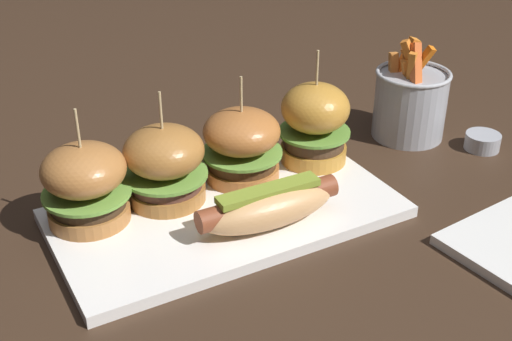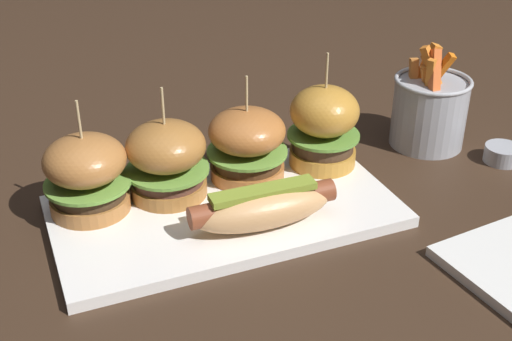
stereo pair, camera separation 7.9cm
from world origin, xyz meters
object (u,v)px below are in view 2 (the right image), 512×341
at_px(slider_far_left, 87,174).
at_px(slider_center_right, 247,144).
at_px(fries_bucket, 429,109).
at_px(sauce_ramekin, 503,153).
at_px(hot_dog, 263,206).
at_px(slider_center_left, 167,159).
at_px(slider_far_right, 324,126).
at_px(platter_main, 225,211).

distance_m(slider_far_left, slider_center_right, 0.20).
relative_size(fries_bucket, sauce_ramekin, 3.00).
height_order(slider_center_right, sauce_ramekin, slider_center_right).
relative_size(hot_dog, slider_center_left, 1.23).
height_order(slider_far_left, slider_center_left, same).
height_order(slider_center_left, fries_bucket, slider_center_left).
distance_m(slider_far_left, fries_bucket, 0.48).
height_order(slider_far_left, slider_far_right, slider_far_right).
xyz_separation_m(slider_far_right, sauce_ramekin, (0.24, -0.07, -0.06)).
bearing_deg(slider_far_left, fries_bucket, 1.82).
bearing_deg(fries_bucket, slider_center_left, -177.56).
distance_m(slider_center_right, fries_bucket, 0.28).
relative_size(slider_far_left, sauce_ramekin, 2.81).
relative_size(slider_center_left, slider_center_right, 1.02).
bearing_deg(platter_main, slider_center_right, 48.01).
bearing_deg(hot_dog, slider_center_right, 77.31).
bearing_deg(hot_dog, slider_far_left, 148.23).
height_order(fries_bucket, sauce_ramekin, fries_bucket).
relative_size(platter_main, slider_center_left, 2.89).
distance_m(fries_bucket, sauce_ramekin, 0.12).
xyz_separation_m(hot_dog, slider_center_right, (0.02, 0.11, 0.02)).
bearing_deg(slider_far_right, hot_dog, -141.00).
bearing_deg(fries_bucket, slider_far_right, -173.91).
xyz_separation_m(slider_far_right, fries_bucket, (0.18, 0.02, -0.01)).
relative_size(slider_center_left, sauce_ramekin, 2.83).
height_order(slider_center_right, slider_far_right, slider_far_right).
bearing_deg(slider_center_right, fries_bucket, 2.59).
relative_size(slider_center_left, slider_far_right, 0.91).
distance_m(platter_main, sauce_ramekin, 0.40).
bearing_deg(slider_center_left, slider_center_right, 2.02).
height_order(hot_dog, fries_bucket, fries_bucket).
relative_size(slider_far_left, fries_bucket, 0.94).
relative_size(hot_dog, slider_far_left, 1.24).
relative_size(slider_far_right, sauce_ramekin, 3.10).
xyz_separation_m(slider_center_left, slider_far_right, (0.21, -0.00, 0.01)).
relative_size(platter_main, hot_dog, 2.34).
relative_size(hot_dog, fries_bucket, 1.16).
distance_m(hot_dog, sauce_ramekin, 0.37).
distance_m(slider_center_left, slider_center_right, 0.10).
relative_size(slider_far_left, slider_center_left, 0.99).
xyz_separation_m(slider_center_left, fries_bucket, (0.38, 0.02, -0.01)).
bearing_deg(slider_far_right, slider_far_left, 179.32).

